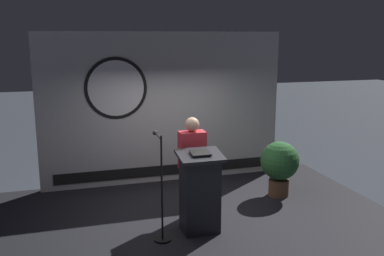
# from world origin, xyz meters

# --- Properties ---
(ground_plane) EXTENTS (40.00, 40.00, 0.00)m
(ground_plane) POSITION_xyz_m (0.00, 0.00, 0.00)
(ground_plane) COLOR #383D47
(stage_platform) EXTENTS (6.40, 4.00, 0.30)m
(stage_platform) POSITION_xyz_m (0.00, 0.00, 0.15)
(stage_platform) COLOR black
(stage_platform) RESTS_ON ground
(banner_display) EXTENTS (4.71, 0.12, 2.89)m
(banner_display) POSITION_xyz_m (-0.03, 1.85, 1.74)
(banner_display) COLOR silver
(banner_display) RESTS_ON stage_platform
(podium) EXTENTS (0.64, 0.50, 1.22)m
(podium) POSITION_xyz_m (-0.03, -0.53, 0.90)
(podium) COLOR #26262B
(podium) RESTS_ON stage_platform
(speaker_person) EXTENTS (0.40, 0.26, 1.61)m
(speaker_person) POSITION_xyz_m (-0.01, -0.05, 1.12)
(speaker_person) COLOR black
(speaker_person) RESTS_ON stage_platform
(microphone_stand) EXTENTS (0.24, 0.55, 1.51)m
(microphone_stand) POSITION_xyz_m (-0.63, -0.62, 0.84)
(microphone_stand) COLOR black
(microphone_stand) RESTS_ON stage_platform
(potted_plant) EXTENTS (0.68, 0.68, 0.99)m
(potted_plant) POSITION_xyz_m (1.75, 0.43, 0.90)
(potted_plant) COLOR brown
(potted_plant) RESTS_ON stage_platform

